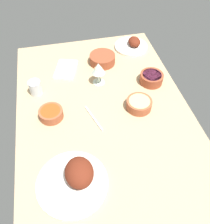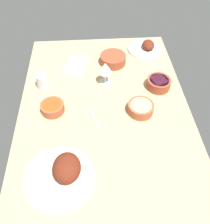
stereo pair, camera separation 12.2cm
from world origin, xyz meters
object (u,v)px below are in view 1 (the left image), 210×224
object	(u,v)px
bowl_soup	(51,113)
bowl_potatoes	(139,104)
wine_glass	(98,69)
bowl_onions	(151,78)
plate_near_viewer	(76,178)
plate_center_main	(132,45)
folded_napkin	(66,69)
fork_loose	(94,118)
bowl_cream	(102,59)
water_tumbler	(35,88)

from	to	relation	value
bowl_soup	bowl_potatoes	distance (cm)	45.67
bowl_soup	wine_glass	size ratio (longest dim) A/B	0.87
bowl_onions	wine_glass	xyz separation A→B (cm)	(-6.11, -29.91, 6.84)
plate_near_viewer	wine_glass	distance (cm)	62.00
plate_center_main	wine_glass	xyz separation A→B (cm)	(29.90, -29.28, 7.91)
plate_near_viewer	folded_napkin	distance (cm)	73.42
plate_center_main	bowl_potatoes	bearing A→B (deg)	-13.16
bowl_soup	fork_loose	xyz separation A→B (cm)	(5.81, 20.76, -2.28)
bowl_potatoes	plate_center_main	bearing A→B (deg)	166.84
wine_glass	fork_loose	bearing A→B (deg)	-17.16
bowl_cream	bowl_potatoes	xyz separation A→B (cm)	(41.59, 10.67, -0.29)
fork_loose	bowl_soup	bearing A→B (deg)	56.58
plate_near_viewer	folded_napkin	xyz separation A→B (cm)	(-73.26, 4.02, -2.77)
bowl_soup	bowl_onions	bearing A→B (deg)	103.52
bowl_soup	bowl_potatoes	bearing A→B (deg)	85.54
bowl_potatoes	fork_loose	bearing A→B (deg)	-84.79
bowl_cream	bowl_soup	size ratio (longest dim) A/B	1.32
bowl_soup	fork_loose	size ratio (longest dim) A/B	0.67
plate_center_main	plate_near_viewer	size ratio (longest dim) A/B	0.74
folded_napkin	water_tumbler	bearing A→B (deg)	-47.97
plate_center_main	wine_glass	world-z (taller)	wine_glass
wine_glass	bowl_cream	bearing A→B (deg)	161.20
bowl_cream	folded_napkin	bearing A→B (deg)	-84.22
bowl_soup	folded_napkin	world-z (taller)	bowl_soup
plate_center_main	fork_loose	xyz separation A→B (cm)	(55.93, -37.32, -1.61)
bowl_potatoes	water_tumbler	size ratio (longest dim) A/B	1.60
wine_glass	folded_napkin	world-z (taller)	wine_glass
water_tumbler	folded_napkin	xyz separation A→B (cm)	(-16.44, 18.24, -3.58)
bowl_onions	bowl_cream	bearing A→B (deg)	-135.10
bowl_onions	bowl_potatoes	distance (cm)	22.04
bowl_soup	water_tumbler	distance (cm)	20.45
fork_loose	folded_napkin	bearing A→B (deg)	-5.09
fork_loose	bowl_onions	bearing A→B (deg)	-80.09
bowl_cream	bowl_onions	world-z (taller)	same
plate_center_main	wine_glass	bearing A→B (deg)	-44.40
bowl_potatoes	water_tumbler	xyz separation A→B (cm)	(-22.77, -52.35, 1.38)
plate_near_viewer	fork_loose	world-z (taller)	plate_near_viewer
plate_center_main	plate_near_viewer	xyz separation A→B (cm)	(87.71, -50.68, 1.36)
bowl_soup	folded_napkin	xyz separation A→B (cm)	(-35.66, 11.42, -2.08)
plate_center_main	plate_near_viewer	distance (cm)	101.31
bowl_onions	bowl_soup	xyz separation A→B (cm)	(14.11, -58.70, -0.40)
bowl_onions	wine_glass	size ratio (longest dim) A/B	0.95
bowl_cream	wine_glass	distance (cm)	20.02
bowl_potatoes	wine_glass	bearing A→B (deg)	-144.85
bowl_soup	water_tumbler	size ratio (longest dim) A/B	1.45
plate_near_viewer	bowl_onions	size ratio (longest dim) A/B	2.24
plate_center_main	folded_napkin	size ratio (longest dim) A/B	1.21
wine_glass	folded_napkin	bearing A→B (deg)	-131.63
bowl_onions	folded_napkin	world-z (taller)	bowl_onions
wine_glass	fork_loose	world-z (taller)	wine_glass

